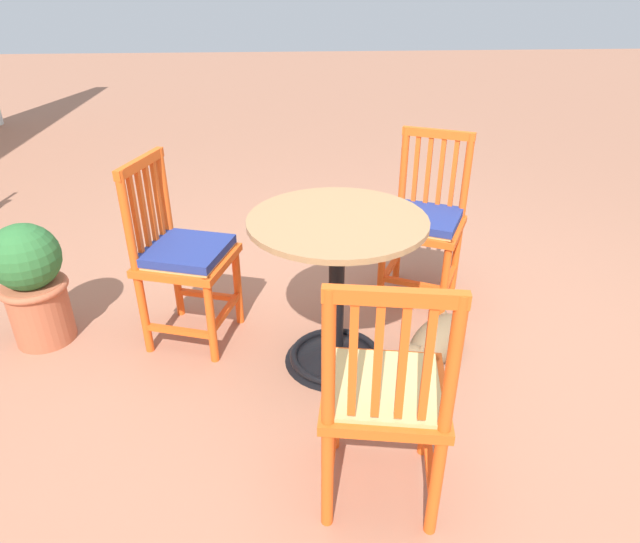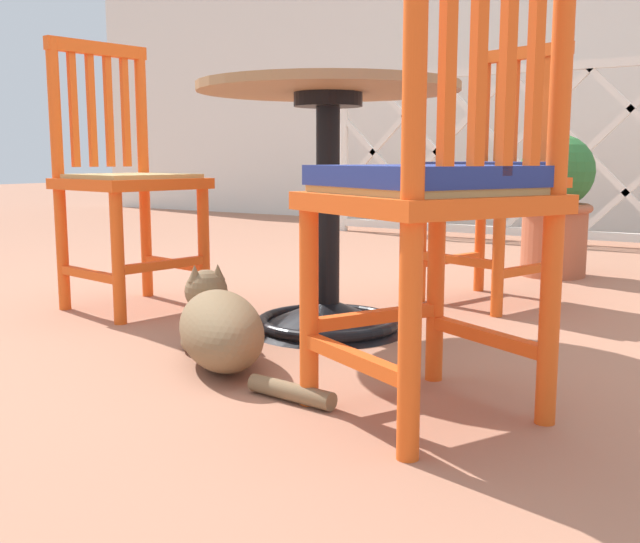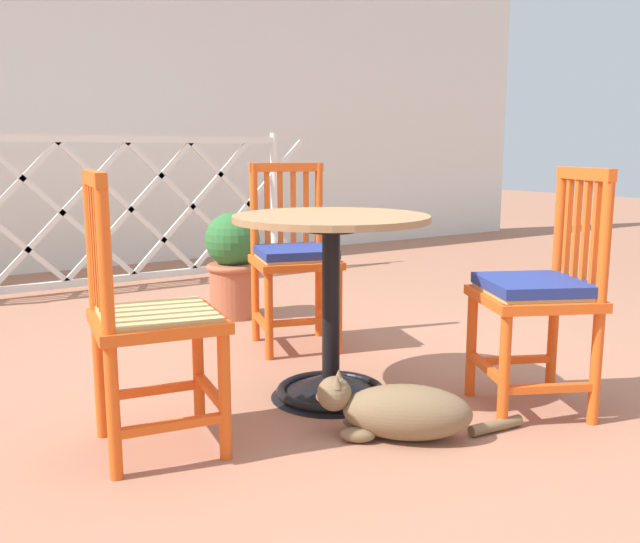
{
  "view_description": "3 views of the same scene",
  "coord_description": "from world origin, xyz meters",
  "px_view_note": "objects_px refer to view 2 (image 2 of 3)",
  "views": [
    {
      "loc": [
        -2.09,
        0.34,
        1.62
      ],
      "look_at": [
        0.02,
        0.19,
        0.47
      ],
      "focal_mm": 30.82,
      "sensor_mm": 36.0,
      "label": 1
    },
    {
      "loc": [
        1.18,
        -1.74,
        0.52
      ],
      "look_at": [
        -0.09,
        0.22,
        0.16
      ],
      "focal_mm": 41.64,
      "sensor_mm": 36.0,
      "label": 2
    },
    {
      "loc": [
        -1.47,
        -2.05,
        0.97
      ],
      "look_at": [
        -0.08,
        0.06,
        0.53
      ],
      "focal_mm": 38.52,
      "sensor_mm": 36.0,
      "label": 3
    }
  ],
  "objects_px": {
    "orange_chair_near_fence": "(495,178)",
    "tabby_cat": "(219,326)",
    "orange_chair_facing_out": "(434,195)",
    "cafe_table": "(328,237)",
    "terracotta_planter": "(556,202)",
    "orange_chair_tucked_in": "(126,183)"
  },
  "relations": [
    {
      "from": "orange_chair_near_fence",
      "to": "tabby_cat",
      "type": "relative_size",
      "value": 1.37
    },
    {
      "from": "orange_chair_near_fence",
      "to": "orange_chair_tucked_in",
      "type": "relative_size",
      "value": 1.0
    },
    {
      "from": "cafe_table",
      "to": "orange_chair_tucked_in",
      "type": "distance_m",
      "value": 0.78
    },
    {
      "from": "orange_chair_facing_out",
      "to": "orange_chair_near_fence",
      "type": "distance_m",
      "value": 1.27
    },
    {
      "from": "cafe_table",
      "to": "orange_chair_near_fence",
      "type": "relative_size",
      "value": 0.83
    },
    {
      "from": "terracotta_planter",
      "to": "orange_chair_facing_out",
      "type": "bearing_deg",
      "value": -81.36
    },
    {
      "from": "orange_chair_tucked_in",
      "to": "terracotta_planter",
      "type": "bearing_deg",
      "value": 55.47
    },
    {
      "from": "orange_chair_facing_out",
      "to": "terracotta_planter",
      "type": "relative_size",
      "value": 1.47
    },
    {
      "from": "orange_chair_facing_out",
      "to": "tabby_cat",
      "type": "relative_size",
      "value": 1.37
    },
    {
      "from": "cafe_table",
      "to": "orange_chair_tucked_in",
      "type": "relative_size",
      "value": 0.83
    },
    {
      "from": "tabby_cat",
      "to": "terracotta_planter",
      "type": "distance_m",
      "value": 1.93
    },
    {
      "from": "tabby_cat",
      "to": "terracotta_planter",
      "type": "relative_size",
      "value": 1.08
    },
    {
      "from": "terracotta_planter",
      "to": "orange_chair_tucked_in",
      "type": "bearing_deg",
      "value": -124.53
    },
    {
      "from": "orange_chair_near_fence",
      "to": "orange_chair_tucked_in",
      "type": "height_order",
      "value": "same"
    },
    {
      "from": "tabby_cat",
      "to": "orange_chair_facing_out",
      "type": "bearing_deg",
      "value": -6.87
    },
    {
      "from": "orange_chair_tucked_in",
      "to": "orange_chair_near_fence",
      "type": "bearing_deg",
      "value": 37.51
    },
    {
      "from": "orange_chair_facing_out",
      "to": "orange_chair_near_fence",
      "type": "xyz_separation_m",
      "value": [
        -0.32,
        1.23,
        0.0
      ]
    },
    {
      "from": "cafe_table",
      "to": "orange_chair_near_fence",
      "type": "xyz_separation_m",
      "value": [
        0.26,
        0.7,
        0.16
      ]
    },
    {
      "from": "orange_chair_tucked_in",
      "to": "tabby_cat",
      "type": "bearing_deg",
      "value": -27.39
    },
    {
      "from": "orange_chair_facing_out",
      "to": "orange_chair_tucked_in",
      "type": "distance_m",
      "value": 1.41
    },
    {
      "from": "cafe_table",
      "to": "orange_chair_near_fence",
      "type": "height_order",
      "value": "orange_chair_near_fence"
    },
    {
      "from": "orange_chair_tucked_in",
      "to": "tabby_cat",
      "type": "height_order",
      "value": "orange_chair_tucked_in"
    }
  ]
}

